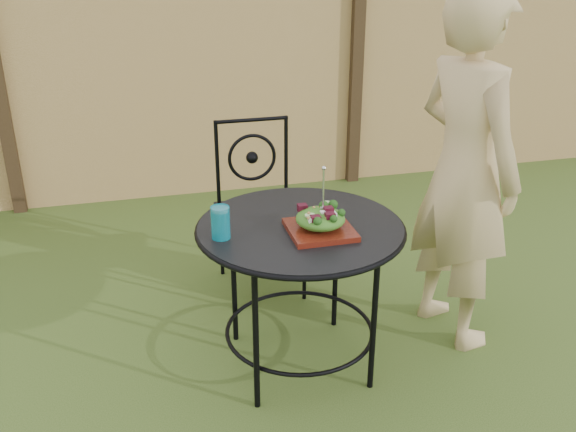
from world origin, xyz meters
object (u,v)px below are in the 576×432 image
Objects in this scene: patio_chair at (258,203)px; diner at (465,171)px; salad_plate at (320,230)px; patio_table at (300,253)px.

diner is (0.85, -0.72, 0.36)m from patio_chair.
patio_chair is 3.52× the size of salad_plate.
salad_plate is (-0.77, -0.18, -0.13)m from diner.
patio_chair is at bearing 36.47° from diner.
patio_chair reaches higher than patio_table.
diner is (0.83, 0.09, 0.28)m from patio_table.
patio_chair is 0.55× the size of diner.
salad_plate is (0.08, -0.90, 0.23)m from patio_chair.
salad_plate is at bearing 90.34° from diner.
patio_table is 0.19m from salad_plate.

